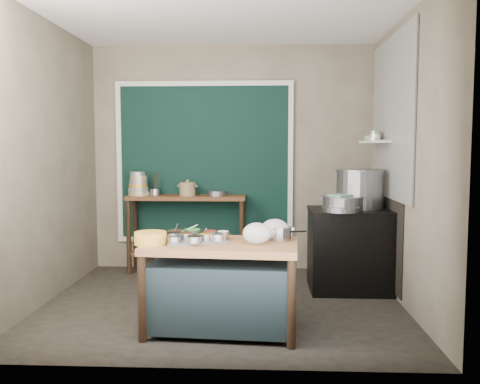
{
  "coord_description": "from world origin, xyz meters",
  "views": [
    {
      "loc": [
        0.4,
        -4.89,
        1.53
      ],
      "look_at": [
        0.16,
        0.25,
        1.08
      ],
      "focal_mm": 38.0,
      "sensor_mm": 36.0,
      "label": 1
    }
  ],
  "objects_px": {
    "prep_table": "(222,287)",
    "stove_block": "(352,251)",
    "stock_pot": "(360,189)",
    "condiment_tray": "(195,240)",
    "yellow_basin": "(151,238)",
    "saucepan": "(280,233)",
    "back_counter": "(187,234)",
    "steamer": "(343,203)",
    "utensil_cup": "(156,192)",
    "ceramic_crock": "(188,190)"
  },
  "relations": [
    {
      "from": "ceramic_crock",
      "to": "yellow_basin",
      "type": "bearing_deg",
      "value": -89.7
    },
    {
      "from": "stove_block",
      "to": "stock_pot",
      "type": "distance_m",
      "value": 0.68
    },
    {
      "from": "back_counter",
      "to": "stove_block",
      "type": "distance_m",
      "value": 2.04
    },
    {
      "from": "ceramic_crock",
      "to": "utensil_cup",
      "type": "bearing_deg",
      "value": 175.6
    },
    {
      "from": "stove_block",
      "to": "yellow_basin",
      "type": "bearing_deg",
      "value": -143.03
    },
    {
      "from": "ceramic_crock",
      "to": "steamer",
      "type": "bearing_deg",
      "value": -24.12
    },
    {
      "from": "stove_block",
      "to": "stock_pot",
      "type": "height_order",
      "value": "stock_pot"
    },
    {
      "from": "condiment_tray",
      "to": "stock_pot",
      "type": "bearing_deg",
      "value": 39.95
    },
    {
      "from": "prep_table",
      "to": "ceramic_crock",
      "type": "distance_m",
      "value": 2.17
    },
    {
      "from": "condiment_tray",
      "to": "utensil_cup",
      "type": "xyz_separation_m",
      "value": [
        -0.75,
        2.0,
        0.23
      ]
    },
    {
      "from": "stove_block",
      "to": "steamer",
      "type": "xyz_separation_m",
      "value": [
        -0.12,
        -0.1,
        0.53
      ]
    },
    {
      "from": "steamer",
      "to": "prep_table",
      "type": "bearing_deg",
      "value": -134.4
    },
    {
      "from": "yellow_basin",
      "to": "prep_table",
      "type": "bearing_deg",
      "value": 10.7
    },
    {
      "from": "saucepan",
      "to": "steamer",
      "type": "distance_m",
      "value": 1.29
    },
    {
      "from": "prep_table",
      "to": "utensil_cup",
      "type": "bearing_deg",
      "value": 119.79
    },
    {
      "from": "saucepan",
      "to": "utensil_cup",
      "type": "height_order",
      "value": "utensil_cup"
    },
    {
      "from": "condiment_tray",
      "to": "yellow_basin",
      "type": "xyz_separation_m",
      "value": [
        -0.34,
        -0.13,
        0.04
      ]
    },
    {
      "from": "stock_pot",
      "to": "yellow_basin",
      "type": "bearing_deg",
      "value": -142.75
    },
    {
      "from": "yellow_basin",
      "to": "stock_pot",
      "type": "distance_m",
      "value": 2.48
    },
    {
      "from": "yellow_basin",
      "to": "saucepan",
      "type": "relative_size",
      "value": 1.25
    },
    {
      "from": "back_counter",
      "to": "yellow_basin",
      "type": "relative_size",
      "value": 5.55
    },
    {
      "from": "stock_pot",
      "to": "ceramic_crock",
      "type": "bearing_deg",
      "value": 162.7
    },
    {
      "from": "utensil_cup",
      "to": "ceramic_crock",
      "type": "distance_m",
      "value": 0.4
    },
    {
      "from": "prep_table",
      "to": "yellow_basin",
      "type": "bearing_deg",
      "value": -165.43
    },
    {
      "from": "prep_table",
      "to": "stove_block",
      "type": "distance_m",
      "value": 1.84
    },
    {
      "from": "back_counter",
      "to": "utensil_cup",
      "type": "distance_m",
      "value": 0.64
    },
    {
      "from": "condiment_tray",
      "to": "steamer",
      "type": "distance_m",
      "value": 1.85
    },
    {
      "from": "prep_table",
      "to": "steamer",
      "type": "height_order",
      "value": "steamer"
    },
    {
      "from": "stove_block",
      "to": "steamer",
      "type": "distance_m",
      "value": 0.55
    },
    {
      "from": "condiment_tray",
      "to": "yellow_basin",
      "type": "height_order",
      "value": "yellow_basin"
    },
    {
      "from": "condiment_tray",
      "to": "steamer",
      "type": "xyz_separation_m",
      "value": [
        1.41,
        1.18,
        0.19
      ]
    },
    {
      "from": "prep_table",
      "to": "saucepan",
      "type": "height_order",
      "value": "saucepan"
    },
    {
      "from": "condiment_tray",
      "to": "saucepan",
      "type": "relative_size",
      "value": 2.39
    },
    {
      "from": "prep_table",
      "to": "stock_pot",
      "type": "height_order",
      "value": "stock_pot"
    },
    {
      "from": "yellow_basin",
      "to": "steamer",
      "type": "distance_m",
      "value": 2.19
    },
    {
      "from": "utensil_cup",
      "to": "steamer",
      "type": "bearing_deg",
      "value": -20.75
    },
    {
      "from": "ceramic_crock",
      "to": "condiment_tray",
      "type": "bearing_deg",
      "value": -79.85
    },
    {
      "from": "back_counter",
      "to": "saucepan",
      "type": "bearing_deg",
      "value": -60.41
    },
    {
      "from": "ceramic_crock",
      "to": "stock_pot",
      "type": "xyz_separation_m",
      "value": [
        1.97,
        -0.61,
        0.07
      ]
    },
    {
      "from": "saucepan",
      "to": "ceramic_crock",
      "type": "bearing_deg",
      "value": 105.17
    },
    {
      "from": "saucepan",
      "to": "utensil_cup",
      "type": "distance_m",
      "value": 2.41
    },
    {
      "from": "condiment_tray",
      "to": "utensil_cup",
      "type": "bearing_deg",
      "value": 110.67
    },
    {
      "from": "yellow_basin",
      "to": "ceramic_crock",
      "type": "distance_m",
      "value": 2.11
    },
    {
      "from": "back_counter",
      "to": "stock_pot",
      "type": "height_order",
      "value": "stock_pot"
    },
    {
      "from": "prep_table",
      "to": "saucepan",
      "type": "bearing_deg",
      "value": 18.28
    },
    {
      "from": "utensil_cup",
      "to": "ceramic_crock",
      "type": "relative_size",
      "value": 0.65
    },
    {
      "from": "back_counter",
      "to": "steamer",
      "type": "bearing_deg",
      "value": -24.89
    },
    {
      "from": "prep_table",
      "to": "back_counter",
      "type": "bearing_deg",
      "value": 110.34
    },
    {
      "from": "stove_block",
      "to": "ceramic_crock",
      "type": "height_order",
      "value": "ceramic_crock"
    },
    {
      "from": "prep_table",
      "to": "stove_block",
      "type": "xyz_separation_m",
      "value": [
        1.3,
        1.3,
        0.05
      ]
    }
  ]
}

